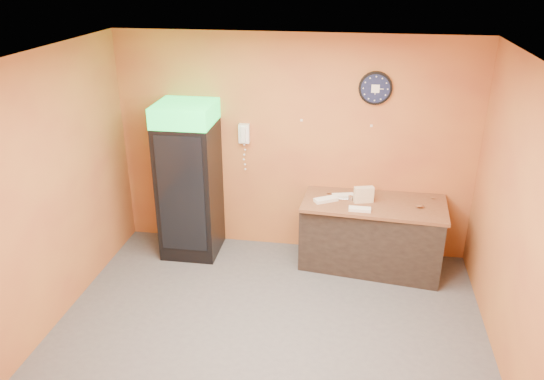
# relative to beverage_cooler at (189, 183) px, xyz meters

# --- Properties ---
(floor) EXTENTS (4.50, 4.50, 0.00)m
(floor) POSITION_rel_beverage_cooler_xyz_m (1.27, -1.61, -0.97)
(floor) COLOR #47474C
(floor) RESTS_ON ground
(back_wall) EXTENTS (4.50, 0.02, 2.80)m
(back_wall) POSITION_rel_beverage_cooler_xyz_m (1.27, 0.39, 0.43)
(back_wall) COLOR #C37A37
(back_wall) RESTS_ON floor
(left_wall) EXTENTS (0.02, 4.00, 2.80)m
(left_wall) POSITION_rel_beverage_cooler_xyz_m (-0.98, -1.61, 0.43)
(left_wall) COLOR #C37A37
(left_wall) RESTS_ON floor
(right_wall) EXTENTS (0.02, 4.00, 2.80)m
(right_wall) POSITION_rel_beverage_cooler_xyz_m (3.52, -1.61, 0.43)
(right_wall) COLOR #C37A37
(right_wall) RESTS_ON floor
(ceiling) EXTENTS (4.50, 4.00, 0.02)m
(ceiling) POSITION_rel_beverage_cooler_xyz_m (1.27, -1.61, 1.83)
(ceiling) COLOR white
(ceiling) RESTS_ON back_wall
(beverage_cooler) EXTENTS (0.71, 0.72, 1.99)m
(beverage_cooler) POSITION_rel_beverage_cooler_xyz_m (0.00, 0.00, 0.00)
(beverage_cooler) COLOR black
(beverage_cooler) RESTS_ON floor
(prep_counter) EXTENTS (1.76, 0.95, 0.84)m
(prep_counter) POSITION_rel_beverage_cooler_xyz_m (2.32, 0.02, -0.55)
(prep_counter) COLOR black
(prep_counter) RESTS_ON floor
(wall_clock) EXTENTS (0.39, 0.06, 0.39)m
(wall_clock) POSITION_rel_beverage_cooler_xyz_m (2.23, 0.37, 1.21)
(wall_clock) COLOR black
(wall_clock) RESTS_ON back_wall
(wall_phone) EXTENTS (0.13, 0.11, 0.24)m
(wall_phone) POSITION_rel_beverage_cooler_xyz_m (0.65, 0.34, 0.58)
(wall_phone) COLOR white
(wall_phone) RESTS_ON back_wall
(butcher_paper) EXTENTS (1.75, 0.94, 0.04)m
(butcher_paper) POSITION_rel_beverage_cooler_xyz_m (2.32, 0.02, -0.11)
(butcher_paper) COLOR brown
(butcher_paper) RESTS_ON prep_counter
(sub_roll_stack) EXTENTS (0.24, 0.14, 0.20)m
(sub_roll_stack) POSITION_rel_beverage_cooler_xyz_m (2.18, -0.01, 0.01)
(sub_roll_stack) COLOR beige
(sub_roll_stack) RESTS_ON butcher_paper
(wrapped_sandwich_left) EXTENTS (0.30, 0.24, 0.04)m
(wrapped_sandwich_left) POSITION_rel_beverage_cooler_xyz_m (1.74, -0.05, -0.07)
(wrapped_sandwich_left) COLOR white
(wrapped_sandwich_left) RESTS_ON butcher_paper
(wrapped_sandwich_mid) EXTENTS (0.26, 0.10, 0.04)m
(wrapped_sandwich_mid) POSITION_rel_beverage_cooler_xyz_m (2.14, -0.25, -0.07)
(wrapped_sandwich_mid) COLOR white
(wrapped_sandwich_mid) RESTS_ON butcher_paper
(wrapped_sandwich_right) EXTENTS (0.28, 0.16, 0.04)m
(wrapped_sandwich_right) POSITION_rel_beverage_cooler_xyz_m (1.94, 0.10, -0.07)
(wrapped_sandwich_right) COLOR white
(wrapped_sandwich_right) RESTS_ON butcher_paper
(kitchen_tool) EXTENTS (0.06, 0.06, 0.06)m
(kitchen_tool) POSITION_rel_beverage_cooler_xyz_m (2.03, 0.02, -0.06)
(kitchen_tool) COLOR silver
(kitchen_tool) RESTS_ON butcher_paper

